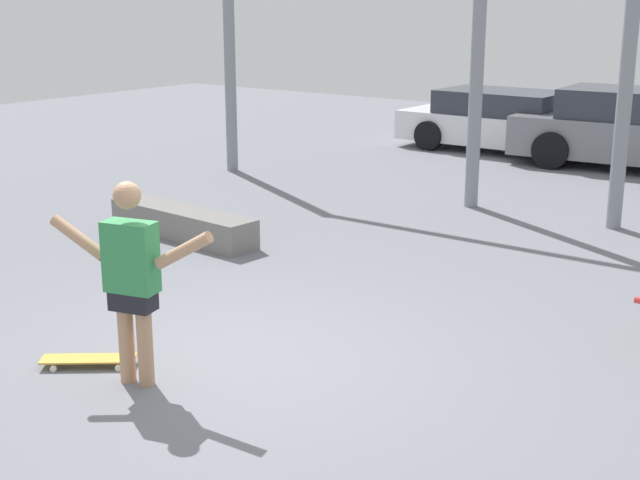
{
  "coord_description": "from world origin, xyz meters",
  "views": [
    {
      "loc": [
        4.82,
        -5.37,
        3.07
      ],
      "look_at": [
        -0.15,
        1.39,
        0.76
      ],
      "focal_mm": 50.0,
      "sensor_mm": 36.0,
      "label": 1
    }
  ],
  "objects_px": {
    "skateboard": "(88,359)",
    "parked_car_white": "(507,122)",
    "skateboarder": "(132,275)",
    "grind_box": "(182,223)"
  },
  "relations": [
    {
      "from": "skateboarder",
      "to": "parked_car_white",
      "type": "height_order",
      "value": "skateboarder"
    },
    {
      "from": "skateboard",
      "to": "parked_car_white",
      "type": "xyz_separation_m",
      "value": [
        -1.81,
        12.19,
        0.53
      ]
    },
    {
      "from": "skateboard",
      "to": "parked_car_white",
      "type": "height_order",
      "value": "parked_car_white"
    },
    {
      "from": "skateboarder",
      "to": "grind_box",
      "type": "height_order",
      "value": "skateboarder"
    },
    {
      "from": "skateboarder",
      "to": "grind_box",
      "type": "distance_m",
      "value": 4.6
    },
    {
      "from": "skateboarder",
      "to": "skateboard",
      "type": "xyz_separation_m",
      "value": [
        -0.6,
        -0.02,
        -0.87
      ]
    },
    {
      "from": "grind_box",
      "to": "parked_car_white",
      "type": "relative_size",
      "value": 0.54
    },
    {
      "from": "skateboarder",
      "to": "skateboard",
      "type": "bearing_deg",
      "value": 167.14
    },
    {
      "from": "skateboarder",
      "to": "grind_box",
      "type": "xyz_separation_m",
      "value": [
        -2.93,
        3.47,
        -0.74
      ]
    },
    {
      "from": "skateboard",
      "to": "parked_car_white",
      "type": "distance_m",
      "value": 12.34
    }
  ]
}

